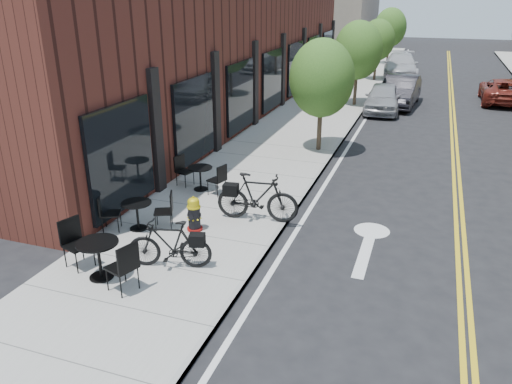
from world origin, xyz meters
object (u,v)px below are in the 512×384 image
at_px(bistro_set_c, 200,175).
at_px(parked_car_a, 383,98).
at_px(parked_car_c, 401,66).
at_px(bicycle_right, 258,197).
at_px(fire_hydrant, 194,214).
at_px(bicycle_left, 170,244).
at_px(bistro_set_b, 137,212).
at_px(parked_car_b, 400,91).
at_px(parked_car_far, 503,91).
at_px(bistro_set_a, 99,255).

xyz_separation_m(bistro_set_c, parked_car_a, (3.70, 12.23, 0.11)).
bearing_deg(parked_car_c, bicycle_right, -98.61).
relative_size(fire_hydrant, parked_car_c, 0.16).
distance_m(bistro_set_c, parked_car_a, 12.78).
distance_m(bicycle_left, bistro_set_b, 2.03).
bearing_deg(parked_car_b, parked_car_c, 98.32).
xyz_separation_m(parked_car_a, parked_car_far, (5.55, 4.16, -0.05)).
relative_size(parked_car_a, parked_car_far, 0.88).
bearing_deg(parked_car_c, fire_hydrant, -101.19).
bearing_deg(bistro_set_a, bistro_set_b, 121.41).
distance_m(parked_car_c, parked_car_far, 8.73).
xyz_separation_m(fire_hydrant, parked_car_a, (2.74, 14.61, 0.15)).
height_order(bicycle_left, bicycle_right, bicycle_right).
xyz_separation_m(bicycle_right, parked_car_far, (7.07, 17.78, -0.10)).
xyz_separation_m(fire_hydrant, bistro_set_c, (-0.96, 2.38, 0.04)).
bearing_deg(bistro_set_b, bicycle_right, 4.47).
bearing_deg(parked_car_far, bistro_set_b, 63.67).
height_order(fire_hydrant, bistro_set_b, bistro_set_b).
height_order(bicycle_left, bistro_set_c, bicycle_left).
bearing_deg(bistro_set_c, bicycle_left, -56.53).
relative_size(bicycle_left, parked_car_a, 0.44).
bearing_deg(bicycle_left, parked_car_c, 160.50).
distance_m(bicycle_right, bistro_set_c, 2.59).
height_order(bicycle_left, parked_car_b, parked_car_b).
bearing_deg(bistro_set_c, bicycle_right, -16.13).
height_order(bistro_set_b, parked_car_far, parked_car_far).
bearing_deg(bistro_set_c, parked_car_a, 89.53).
xyz_separation_m(bistro_set_a, parked_car_a, (3.54, 17.13, 0.04)).
distance_m(bicycle_right, parked_car_a, 13.70).
distance_m(fire_hydrant, parked_car_far, 20.52).
height_order(bicycle_right, bistro_set_a, bicycle_right).
relative_size(bistro_set_b, parked_car_a, 0.42).
height_order(parked_car_a, parked_car_b, parked_car_b).
bearing_deg(fire_hydrant, bicycle_left, -94.27).
relative_size(bicycle_left, bicycle_right, 0.85).
relative_size(bistro_set_a, parked_car_c, 0.36).
height_order(bistro_set_c, parked_car_c, parked_car_c).
bearing_deg(parked_car_a, parked_car_c, 88.12).
distance_m(bicycle_right, parked_car_far, 19.13).
relative_size(bicycle_right, parked_car_c, 0.38).
xyz_separation_m(bicycle_left, bicycle_right, (0.93, 2.68, 0.09)).
bearing_deg(parked_car_far, bicycle_right, 68.50).
bearing_deg(parked_car_c, bistro_set_b, -103.87).
bearing_deg(bistro_set_a, bicycle_left, 55.89).
relative_size(fire_hydrant, bistro_set_b, 0.51).
height_order(parked_car_b, parked_car_c, parked_car_c).
bearing_deg(fire_hydrant, parked_car_far, 52.21).
bearing_deg(parked_car_c, parked_car_far, -55.43).
distance_m(fire_hydrant, bistro_set_b, 1.33).
bearing_deg(bicycle_left, bistro_set_b, -144.07).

